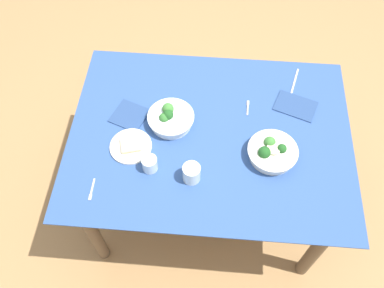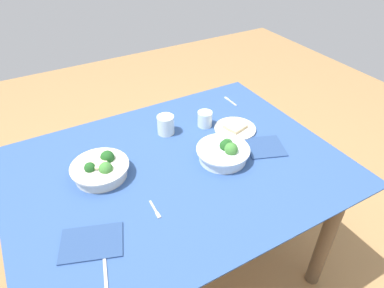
{
  "view_description": "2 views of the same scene",
  "coord_description": "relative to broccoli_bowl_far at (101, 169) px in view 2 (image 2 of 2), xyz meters",
  "views": [
    {
      "loc": [
        -0.0,
        1.13,
        2.41
      ],
      "look_at": [
        0.08,
        0.09,
        0.78
      ],
      "focal_mm": 37.95,
      "sensor_mm": 36.0,
      "label": 1
    },
    {
      "loc": [
        -0.5,
        -1.01,
        1.7
      ],
      "look_at": [
        0.11,
        0.06,
        0.78
      ],
      "focal_mm": 32.15,
      "sensor_mm": 36.0,
      "label": 2
    }
  ],
  "objects": [
    {
      "name": "napkin_folded_lower",
      "position": [
        0.71,
        -0.18,
        -0.03
      ],
      "size": [
        0.21,
        0.21,
        0.01
      ],
      "primitive_type": "cube",
      "rotation": [
        0.0,
        0.0,
        -0.36
      ],
      "color": "navy",
      "rests_on": "dining_table"
    },
    {
      "name": "napkin_folded_upper",
      "position": [
        -0.14,
        -0.31,
        -0.03
      ],
      "size": [
        0.24,
        0.21,
        0.01
      ],
      "primitive_type": "cube",
      "rotation": [
        0.0,
        0.0,
        -0.35
      ],
      "color": "navy",
      "rests_on": "dining_table"
    },
    {
      "name": "dining_table",
      "position": [
        0.3,
        -0.1,
        -0.14
      ],
      "size": [
        1.4,
        1.06,
        0.74
      ],
      "color": "#2D4C84",
      "rests_on": "ground_plane"
    },
    {
      "name": "bread_side_plate",
      "position": [
        0.68,
        0.0,
        -0.03
      ],
      "size": [
        0.2,
        0.2,
        0.03
      ],
      "color": "silver",
      "rests_on": "dining_table"
    },
    {
      "name": "water_glass_side",
      "position": [
        0.37,
        0.15,
        0.01
      ],
      "size": [
        0.08,
        0.08,
        0.09
      ],
      "primitive_type": "cylinder",
      "color": "silver",
      "rests_on": "dining_table"
    },
    {
      "name": "broccoli_bowl_far",
      "position": [
        0.0,
        0.0,
        0.0
      ],
      "size": [
        0.24,
        0.24,
        0.09
      ],
      "color": "silver",
      "rests_on": "dining_table"
    },
    {
      "name": "fork_by_far_bowl",
      "position": [
        0.11,
        -0.29,
        -0.03
      ],
      "size": [
        0.01,
        0.09,
        0.0
      ],
      "rotation": [
        0.0,
        0.0,
        4.67
      ],
      "color": "#B7B7BC",
      "rests_on": "dining_table"
    },
    {
      "name": "table_knife_left",
      "position": [
        -0.14,
        -0.48,
        -0.03
      ],
      "size": [
        0.06,
        0.19,
        0.0
      ],
      "primitive_type": "cube",
      "rotation": [
        0.0,
        0.0,
        1.32
      ],
      "color": "#B7B7BC",
      "rests_on": "dining_table"
    },
    {
      "name": "ground_plane",
      "position": [
        0.3,
        -0.1,
        -0.77
      ],
      "size": [
        6.0,
        6.0,
        0.0
      ],
      "primitive_type": "plane",
      "color": "#9E7547"
    },
    {
      "name": "water_glass_center",
      "position": [
        0.57,
        0.11,
        0.0
      ],
      "size": [
        0.07,
        0.07,
        0.08
      ],
      "primitive_type": "cylinder",
      "color": "silver",
      "rests_on": "dining_table"
    },
    {
      "name": "broccoli_bowl_near",
      "position": [
        0.5,
        -0.16,
        0.0
      ],
      "size": [
        0.23,
        0.23,
        0.1
      ],
      "color": "white",
      "rests_on": "dining_table"
    },
    {
      "name": "fork_by_near_bowl",
      "position": [
        0.82,
        0.25,
        -0.03
      ],
      "size": [
        0.01,
        0.11,
        0.0
      ],
      "rotation": [
        0.0,
        0.0,
        1.58
      ],
      "color": "#B7B7BC",
      "rests_on": "dining_table"
    }
  ]
}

